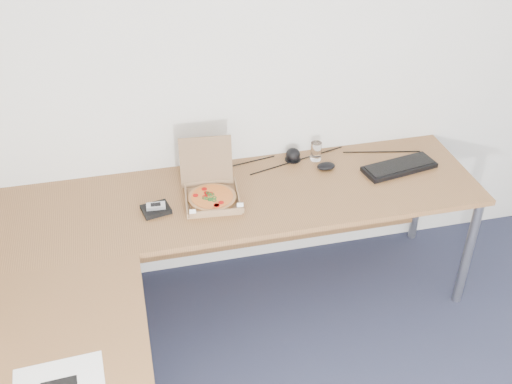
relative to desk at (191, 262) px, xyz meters
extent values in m
cube|color=brown|center=(0.32, 0.43, 0.01)|extent=(2.50, 0.70, 0.03)
cylinder|color=gray|center=(1.52, 0.73, -0.35)|extent=(0.05, 0.05, 0.70)
cube|color=#8C6948|center=(0.17, 0.40, 0.03)|extent=(0.27, 0.27, 0.01)
cube|color=#8C6948|center=(0.17, 0.56, 0.17)|extent=(0.27, 0.05, 0.27)
cylinder|color=#C28049|center=(0.17, 0.40, 0.05)|extent=(0.24, 0.24, 0.02)
cylinder|color=red|center=(0.17, 0.40, 0.06)|extent=(0.21, 0.21, 0.00)
cylinder|color=white|center=(0.80, 0.67, 0.08)|extent=(0.06, 0.06, 0.11)
cube|color=black|center=(1.22, 0.47, 0.04)|extent=(0.43, 0.22, 0.03)
ellipsoid|color=black|center=(0.83, 0.56, 0.05)|extent=(0.11, 0.08, 0.04)
cube|color=black|center=(-0.12, 0.38, 0.04)|extent=(0.15, 0.14, 0.02)
cube|color=#B2B5BA|center=(-0.12, 0.38, 0.06)|extent=(0.10, 0.05, 0.02)
cube|color=white|center=(-0.56, -0.58, 0.03)|extent=(0.33, 0.24, 0.00)
ellipsoid|color=black|center=(0.68, 0.69, 0.07)|extent=(0.09, 0.09, 0.08)
camera|label=1|loc=(-0.20, -2.13, 1.85)|focal=43.43mm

